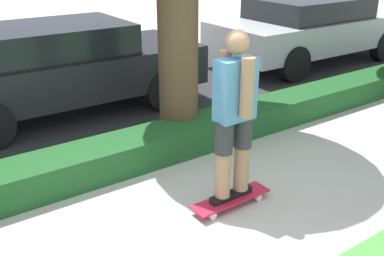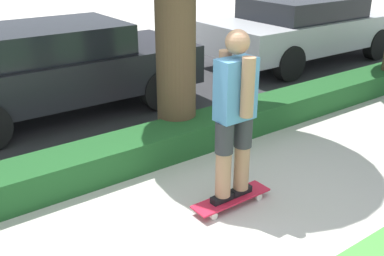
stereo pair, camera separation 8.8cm
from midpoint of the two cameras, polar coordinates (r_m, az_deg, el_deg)
The scene contains 7 objects.
ground_plane at distance 4.53m, azimuth 3.56°, elevation -12.19°, with size 60.00×60.00×0.00m, color #BCB7AD.
street_asphalt at distance 7.89m, azimuth -15.70°, elevation 2.78°, with size 18.56×5.00×0.01m.
hedge_row at distance 5.59m, azimuth -6.60°, elevation -2.79°, with size 18.56×0.60×0.38m.
skateboard at distance 4.79m, azimuth 5.51°, elevation -8.98°, with size 0.91×0.24×0.10m.
skater_person at distance 4.36m, azimuth 5.98°, elevation 1.74°, with size 0.51×0.45×1.75m.
parked_car_middle at distance 7.38m, azimuth -16.04°, elevation 7.58°, with size 4.39×1.86×1.42m.
parked_car_rear at distance 10.62m, azimuth 15.06°, elevation 12.22°, with size 4.73×2.03×1.43m.
Camera 1 is at (-2.31, -2.90, 2.60)m, focal length 42.00 mm.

